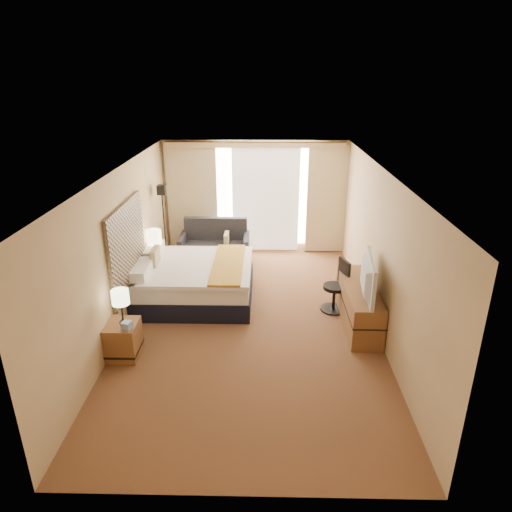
{
  "coord_description": "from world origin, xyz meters",
  "views": [
    {
      "loc": [
        0.24,
        -6.88,
        4.0
      ],
      "look_at": [
        0.09,
        0.4,
        1.06
      ],
      "focal_mm": 32.0,
      "sensor_mm": 36.0,
      "label": 1
    }
  ],
  "objects_px": {
    "loveseat": "(215,249)",
    "lamp_left": "(120,298)",
    "nightstand_right": "(160,272)",
    "desk_chair": "(337,288)",
    "floor_lamp": "(163,211)",
    "nightstand_left": "(124,340)",
    "lamp_right": "(154,237)",
    "television": "(363,277)",
    "media_dresser": "(358,305)",
    "bed": "(195,281)"
  },
  "relations": [
    {
      "from": "bed",
      "to": "desk_chair",
      "type": "relative_size",
      "value": 2.19
    },
    {
      "from": "lamp_left",
      "to": "lamp_right",
      "type": "bearing_deg",
      "value": 91.72
    },
    {
      "from": "loveseat",
      "to": "lamp_left",
      "type": "xyz_separation_m",
      "value": [
        -0.97,
        -3.69,
        0.65
      ]
    },
    {
      "from": "lamp_left",
      "to": "lamp_right",
      "type": "xyz_separation_m",
      "value": [
        -0.07,
        2.47,
        0.06
      ]
    },
    {
      "from": "loveseat",
      "to": "floor_lamp",
      "type": "height_order",
      "value": "floor_lamp"
    },
    {
      "from": "media_dresser",
      "to": "bed",
      "type": "distance_m",
      "value": 3.01
    },
    {
      "from": "floor_lamp",
      "to": "television",
      "type": "height_order",
      "value": "floor_lamp"
    },
    {
      "from": "nightstand_right",
      "to": "lamp_left",
      "type": "xyz_separation_m",
      "value": [
        0.02,
        -2.47,
        0.69
      ]
    },
    {
      "from": "lamp_left",
      "to": "television",
      "type": "relative_size",
      "value": 0.48
    },
    {
      "from": "floor_lamp",
      "to": "nightstand_left",
      "type": "bearing_deg",
      "value": -89.49
    },
    {
      "from": "bed",
      "to": "lamp_right",
      "type": "bearing_deg",
      "value": 145.5
    },
    {
      "from": "nightstand_right",
      "to": "desk_chair",
      "type": "height_order",
      "value": "desk_chair"
    },
    {
      "from": "desk_chair",
      "to": "television",
      "type": "distance_m",
      "value": 1.04
    },
    {
      "from": "nightstand_left",
      "to": "television",
      "type": "height_order",
      "value": "television"
    },
    {
      "from": "lamp_right",
      "to": "lamp_left",
      "type": "bearing_deg",
      "value": -88.28
    },
    {
      "from": "nightstand_left",
      "to": "lamp_left",
      "type": "relative_size",
      "value": 1.02
    },
    {
      "from": "nightstand_left",
      "to": "loveseat",
      "type": "height_order",
      "value": "loveseat"
    },
    {
      "from": "nightstand_left",
      "to": "lamp_left",
      "type": "bearing_deg",
      "value": 50.48
    },
    {
      "from": "nightstand_left",
      "to": "nightstand_right",
      "type": "xyz_separation_m",
      "value": [
        0.0,
        2.5,
        0.0
      ]
    },
    {
      "from": "television",
      "to": "nightstand_left",
      "type": "bearing_deg",
      "value": 107.32
    },
    {
      "from": "floor_lamp",
      "to": "desk_chair",
      "type": "xyz_separation_m",
      "value": [
        3.44,
        -1.82,
        -0.88
      ]
    },
    {
      "from": "bed",
      "to": "loveseat",
      "type": "bearing_deg",
      "value": 84.2
    },
    {
      "from": "nightstand_right",
      "to": "loveseat",
      "type": "xyz_separation_m",
      "value": [
        0.99,
        1.22,
        0.04
      ]
    },
    {
      "from": "floor_lamp",
      "to": "desk_chair",
      "type": "height_order",
      "value": "floor_lamp"
    },
    {
      "from": "lamp_left",
      "to": "lamp_right",
      "type": "height_order",
      "value": "lamp_right"
    },
    {
      "from": "floor_lamp",
      "to": "lamp_left",
      "type": "height_order",
      "value": "floor_lamp"
    },
    {
      "from": "loveseat",
      "to": "lamp_right",
      "type": "height_order",
      "value": "lamp_right"
    },
    {
      "from": "nightstand_left",
      "to": "loveseat",
      "type": "bearing_deg",
      "value": 75.04
    },
    {
      "from": "media_dresser",
      "to": "lamp_right",
      "type": "bearing_deg",
      "value": 158.98
    },
    {
      "from": "bed",
      "to": "nightstand_right",
      "type": "bearing_deg",
      "value": 143.43
    },
    {
      "from": "media_dresser",
      "to": "lamp_left",
      "type": "bearing_deg",
      "value": -164.45
    },
    {
      "from": "nightstand_left",
      "to": "nightstand_right",
      "type": "bearing_deg",
      "value": 90.0
    },
    {
      "from": "loveseat",
      "to": "television",
      "type": "height_order",
      "value": "television"
    },
    {
      "from": "nightstand_left",
      "to": "nightstand_right",
      "type": "distance_m",
      "value": 2.5
    },
    {
      "from": "nightstand_left",
      "to": "lamp_right",
      "type": "height_order",
      "value": "lamp_right"
    },
    {
      "from": "floor_lamp",
      "to": "desk_chair",
      "type": "bearing_deg",
      "value": -27.95
    },
    {
      "from": "nightstand_left",
      "to": "floor_lamp",
      "type": "xyz_separation_m",
      "value": [
        -0.03,
        3.35,
        1.03
      ]
    },
    {
      "from": "media_dresser",
      "to": "loveseat",
      "type": "distance_m",
      "value": 3.8
    },
    {
      "from": "desk_chair",
      "to": "media_dresser",
      "type": "bearing_deg",
      "value": -77.63
    },
    {
      "from": "nightstand_right",
      "to": "loveseat",
      "type": "bearing_deg",
      "value": 50.83
    },
    {
      "from": "floor_lamp",
      "to": "television",
      "type": "bearing_deg",
      "value": -35.67
    },
    {
      "from": "loveseat",
      "to": "television",
      "type": "xyz_separation_m",
      "value": [
        2.66,
        -3.01,
        0.71
      ]
    },
    {
      "from": "nightstand_right",
      "to": "desk_chair",
      "type": "distance_m",
      "value": 3.55
    },
    {
      "from": "nightstand_left",
      "to": "bed",
      "type": "bearing_deg",
      "value": 66.94
    },
    {
      "from": "loveseat",
      "to": "lamp_right",
      "type": "distance_m",
      "value": 1.76
    },
    {
      "from": "loveseat",
      "to": "media_dresser",
      "type": "bearing_deg",
      "value": -44.23
    },
    {
      "from": "desk_chair",
      "to": "lamp_left",
      "type": "xyz_separation_m",
      "value": [
        -3.38,
        -1.5,
        0.54
      ]
    },
    {
      "from": "media_dresser",
      "to": "loveseat",
      "type": "height_order",
      "value": "loveseat"
    },
    {
      "from": "floor_lamp",
      "to": "media_dresser",
      "type": "bearing_deg",
      "value": -31.66
    },
    {
      "from": "nightstand_left",
      "to": "lamp_left",
      "type": "height_order",
      "value": "lamp_left"
    }
  ]
}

